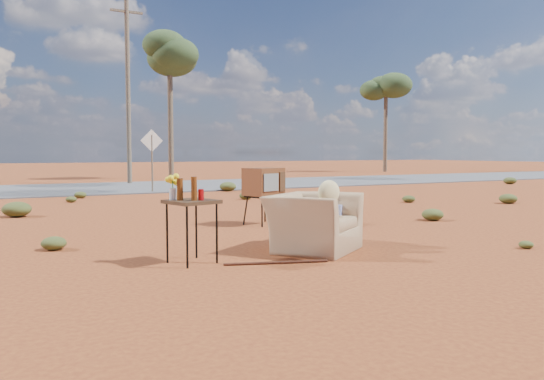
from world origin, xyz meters
name	(u,v)px	position (x,y,z in m)	size (l,w,h in m)	color
ground	(285,255)	(0.00, 0.00, 0.00)	(140.00, 140.00, 0.00)	brown
highway	(93,188)	(0.00, 15.00, 0.02)	(140.00, 7.00, 0.04)	#565659
armchair	(315,214)	(0.61, 0.20, 0.50)	(1.59, 1.58, 1.08)	#957451
tv_unit	(264,183)	(1.16, 2.89, 0.81)	(0.82, 0.74, 1.09)	black
side_table	(187,198)	(-1.32, 0.16, 0.82)	(0.68, 0.68, 1.11)	#3B2815
rusty_bar	(276,263)	(-0.37, -0.42, 0.02)	(0.04, 0.04, 1.32)	#491C13
road_sign	(152,149)	(1.50, 12.00, 1.50)	(0.78, 0.06, 2.19)	brown
eucalyptus_center	(170,56)	(5.00, 21.00, 6.43)	(3.20, 3.20, 7.60)	brown
eucalyptus_right	(386,89)	(22.00, 24.00, 5.94)	(3.20, 3.20, 7.10)	brown
utility_pole_center	(128,90)	(2.00, 17.50, 4.15)	(1.40, 0.20, 8.00)	brown
scrub_patch	(141,215)	(-0.82, 4.41, 0.14)	(17.49, 8.07, 0.33)	#414C21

